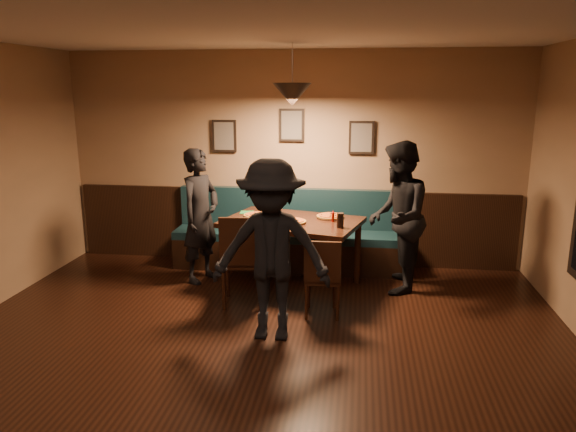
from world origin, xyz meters
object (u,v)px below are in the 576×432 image
object	(u,v)px
dining_table	(292,254)
chair_near_right	(323,276)
chair_near_left	(243,259)
diner_front	(271,251)
diner_left	(200,216)
soda_glass	(340,220)
diner_right	(397,217)
tabasco_bottle	(333,216)
booth_bench	(289,231)

from	to	relation	value
dining_table	chair_near_right	size ratio (longest dim) A/B	1.82
chair_near_left	dining_table	bearing A→B (deg)	44.04
chair_near_right	diner_front	world-z (taller)	diner_front
diner_left	soda_glass	xyz separation A→B (m)	(1.70, -0.37, 0.09)
chair_near_right	diner_front	size ratio (longest dim) A/B	0.49
diner_right	soda_glass	size ratio (longest dim) A/B	10.63
diner_front	tabasco_bottle	distance (m)	1.42
diner_left	tabasco_bottle	size ratio (longest dim) A/B	12.16
tabasco_bottle	diner_right	bearing A→B (deg)	7.03
booth_bench	chair_near_right	xyz separation A→B (m)	(0.55, -1.44, -0.08)
chair_near_right	diner_right	distance (m)	1.23
booth_bench	dining_table	bearing A→B (deg)	-79.51
dining_table	chair_near_right	world-z (taller)	chair_near_right
diner_right	diner_left	bearing A→B (deg)	-85.39
chair_near_right	soda_glass	world-z (taller)	soda_glass
diner_left	dining_table	bearing A→B (deg)	-72.09
diner_left	diner_front	world-z (taller)	diner_front
dining_table	diner_front	size ratio (longest dim) A/B	0.90
tabasco_bottle	booth_bench	bearing A→B (deg)	130.64
diner_right	chair_near_right	bearing A→B (deg)	-38.56
booth_bench	chair_near_left	distance (m)	1.31
dining_table	soda_glass	distance (m)	0.80
soda_glass	dining_table	bearing A→B (deg)	153.79
booth_bench	diner_right	size ratio (longest dim) A/B	1.72
diner_front	soda_glass	bearing A→B (deg)	60.63
tabasco_bottle	chair_near_left	bearing A→B (deg)	-149.27
dining_table	diner_front	xyz separation A→B (m)	(-0.02, -1.35, 0.44)
diner_front	soda_glass	world-z (taller)	diner_front
dining_table	tabasco_bottle	world-z (taller)	tabasco_bottle
soda_glass	tabasco_bottle	bearing A→B (deg)	109.83
chair_near_left	tabasco_bottle	distance (m)	1.16
tabasco_bottle	diner_front	bearing A→B (deg)	-110.63
diner_left	diner_right	xyz separation A→B (m)	(2.34, -0.02, 0.06)
diner_right	diner_front	world-z (taller)	diner_right
soda_glass	booth_bench	bearing A→B (deg)	125.92
chair_near_left	chair_near_right	xyz separation A→B (m)	(0.89, -0.18, -0.09)
booth_bench	diner_right	world-z (taller)	diner_right
chair_near_left	soda_glass	world-z (taller)	chair_near_left
booth_bench	soda_glass	bearing A→B (deg)	-54.08
chair_near_left	tabasco_bottle	bearing A→B (deg)	23.32
diner_right	tabasco_bottle	xyz separation A→B (m)	(-0.73, -0.09, 0.01)
dining_table	chair_near_right	bearing A→B (deg)	-45.98
booth_bench	chair_near_right	distance (m)	1.54
diner_left	diner_front	bearing A→B (deg)	-120.20
diner_left	diner_front	distance (m)	1.81
diner_front	dining_table	bearing A→B (deg)	88.68
dining_table	chair_near_left	size ratio (longest dim) A/B	1.50
chair_near_left	diner_front	distance (m)	0.95
chair_near_left	diner_front	world-z (taller)	diner_front
chair_near_right	soda_glass	xyz separation A→B (m)	(0.15, 0.48, 0.48)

